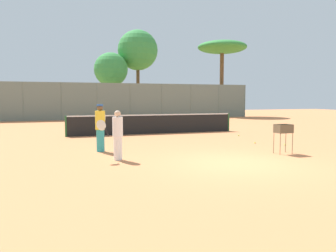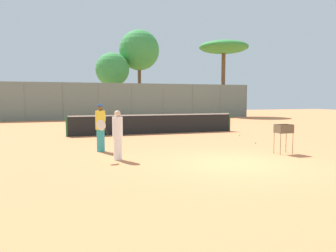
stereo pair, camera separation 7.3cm
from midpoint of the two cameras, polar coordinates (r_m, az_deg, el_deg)
The scene contains 13 objects.
ground_plane at distance 10.09m, azimuth 11.80°, elevation -6.39°, with size 80.00×80.00×0.00m, color #D37F4C.
tennis_net at distance 18.04m, azimuth -2.22°, elevation 0.42°, with size 9.38×0.10×1.07m.
back_fence at distance 30.98m, azimuth -9.10°, elevation 4.29°, with size 28.12×0.08×3.37m.
tree_0 at distance 37.21m, azimuth 9.73°, elevation 13.19°, with size 5.36×5.36×8.20m.
tree_1 at distance 36.78m, azimuth -4.97°, elevation 12.96°, with size 4.37×4.37×9.38m.
tree_2 at distance 34.95m, azimuth -9.60°, elevation 9.64°, with size 3.49×3.49×6.69m.
player_white_outfit at distance 10.43m, azimuth -8.64°, elevation -1.48°, with size 0.88×0.33×1.57m.
player_red_cap at distance 12.21m, azimuth -11.50°, elevation -0.19°, with size 0.50×0.86×1.73m.
ball_cart at distance 12.17m, azimuth 19.65°, elevation -0.87°, with size 0.56×0.41×1.04m.
tennis_ball_0 at distance 17.37m, azimuth 12.47°, elevation -1.61°, with size 0.07×0.07×0.07m, color #D1E54C.
tennis_ball_1 at distance 14.40m, azimuth 19.95°, elevation -3.09°, with size 0.07×0.07×0.07m, color #D1E54C.
tennis_ball_2 at distance 14.66m, azimuth 15.13°, elevation -2.84°, with size 0.07×0.07×0.07m, color #D1E54C.
tennis_ball_3 at distance 14.10m, azimuth -8.01°, elevation -3.02°, with size 0.07×0.07×0.07m, color #D1E54C.
Camera 2 is at (-4.96, -8.56, 1.95)m, focal length 35.00 mm.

